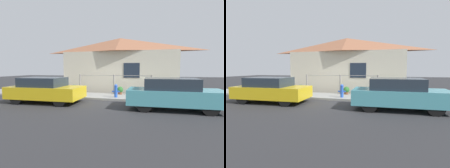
% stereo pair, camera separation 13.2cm
% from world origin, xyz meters
% --- Properties ---
extents(ground_plane, '(60.00, 60.00, 0.00)m').
position_xyz_m(ground_plane, '(0.00, 0.00, 0.00)').
color(ground_plane, '#2D2D30').
extents(sidewalk, '(24.00, 2.04, 0.12)m').
position_xyz_m(sidewalk, '(0.00, 1.02, 0.06)').
color(sidewalk, gray).
rests_on(sidewalk, ground_plane).
extents(house, '(8.67, 2.23, 4.02)m').
position_xyz_m(house, '(0.00, 3.65, 3.24)').
color(house, beige).
rests_on(house, ground_plane).
extents(fence, '(4.90, 0.10, 1.25)m').
position_xyz_m(fence, '(0.00, 1.89, 0.80)').
color(fence, gray).
rests_on(fence, sidewalk).
extents(car_left, '(3.83, 1.90, 1.31)m').
position_xyz_m(car_left, '(-2.85, -1.33, 0.67)').
color(car_left, gold).
rests_on(car_left, ground_plane).
extents(car_right, '(4.00, 1.76, 1.36)m').
position_xyz_m(car_right, '(3.44, -1.33, 0.69)').
color(car_right, teal).
rests_on(car_right, ground_plane).
extents(fire_hydrant, '(0.43, 0.19, 0.76)m').
position_xyz_m(fire_hydrant, '(0.46, 0.52, 0.51)').
color(fire_hydrant, blue).
rests_on(fire_hydrant, sidewalk).
extents(potted_plant_near_hydrant, '(0.40, 0.40, 0.50)m').
position_xyz_m(potted_plant_near_hydrant, '(0.45, 1.73, 0.38)').
color(potted_plant_near_hydrant, brown).
rests_on(potted_plant_near_hydrant, sidewalk).
extents(potted_plant_by_fence, '(0.41, 0.41, 0.56)m').
position_xyz_m(potted_plant_by_fence, '(-2.69, 1.51, 0.43)').
color(potted_plant_by_fence, brown).
rests_on(potted_plant_by_fence, sidewalk).
extents(potted_plant_corner, '(0.49, 0.49, 0.63)m').
position_xyz_m(potted_plant_corner, '(2.68, 1.47, 0.47)').
color(potted_plant_corner, '#9E5638').
rests_on(potted_plant_corner, sidewalk).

